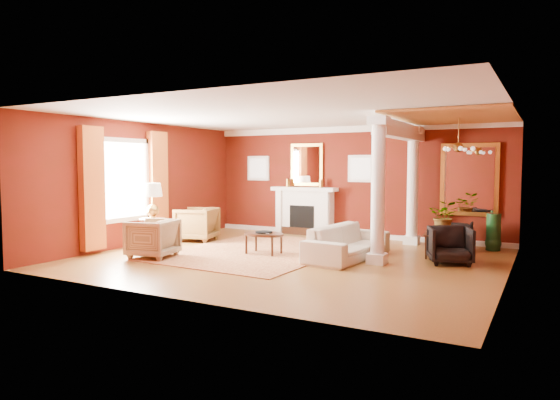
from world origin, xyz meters
The scene contains 27 objects.
ground centered at (0.00, 0.00, 0.00)m, with size 8.00×8.00×0.00m, color brown.
room_shell centered at (0.00, 0.00, 2.02)m, with size 8.04×7.04×2.92m.
fireplace centered at (-1.30, 3.32, 0.65)m, with size 1.85×0.42×1.29m.
overmantel_mirror centered at (-1.30, 3.45, 1.90)m, with size 0.95×0.07×1.15m.
flank_window_left centered at (-2.85, 3.46, 1.80)m, with size 0.70×0.07×0.70m.
flank_window_right centered at (0.25, 3.46, 1.80)m, with size 0.70×0.07×0.70m.
left_window centered at (-3.89, -0.60, 1.42)m, with size 0.21×2.55×2.60m.
column_front centered at (1.70, 0.30, 1.43)m, with size 0.36×0.36×2.80m.
column_back centered at (1.70, 3.00, 1.43)m, with size 0.36×0.36×2.80m.
header_beam centered at (1.70, 1.90, 2.62)m, with size 0.30×3.20×0.32m, color white.
amber_ceiling centered at (2.85, 1.75, 2.87)m, with size 2.30×3.40×0.04m, color #C37F39.
dining_mirror centered at (2.90, 3.45, 1.55)m, with size 1.30×0.07×1.70m.
chandelier centered at (2.90, 1.80, 2.25)m, with size 0.60×0.62×0.75m.
crown_trim centered at (0.00, 3.46, 2.82)m, with size 8.00×0.08×0.16m, color white.
base_trim centered at (0.00, 3.46, 0.06)m, with size 8.00×0.08×0.12m, color white.
rug centered at (-1.02, 0.40, 0.01)m, with size 3.32×4.43×0.02m, color maroon.
sofa centered at (1.02, 0.53, 0.45)m, with size 2.29×0.67×0.89m, color beige.
armchair_leopard centered at (-3.15, 0.97, 0.46)m, with size 0.90×0.84×0.92m, color black.
armchair_stripe centered at (-2.52, -1.28, 0.44)m, with size 0.85×0.79×0.87m, color tan.
coffee_table centered at (-0.72, 0.13, 0.41)m, with size 0.90×0.90×0.46m.
coffee_book centered at (-0.71, 0.08, 0.56)m, with size 0.15×0.02×0.21m, color black.
side_table centered at (-3.23, -0.50, 1.00)m, with size 0.60×0.60×1.49m.
dining_table centered at (2.68, 1.89, 0.39)m, with size 1.39×0.49×0.78m, color black.
dining_chair_near centered at (2.92, 0.97, 0.39)m, with size 0.76×0.72×0.79m, color black.
dining_chair_far centered at (2.75, 2.76, 0.35)m, with size 0.67×0.63×0.69m, color black.
green_urn centered at (3.50, 3.00, 0.33)m, with size 0.35×0.35×0.83m.
potted_plant centered at (2.64, 1.88, 1.03)m, with size 0.59×0.66×0.51m, color #26591E.
Camera 1 is at (4.57, -8.89, 1.89)m, focal length 32.00 mm.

